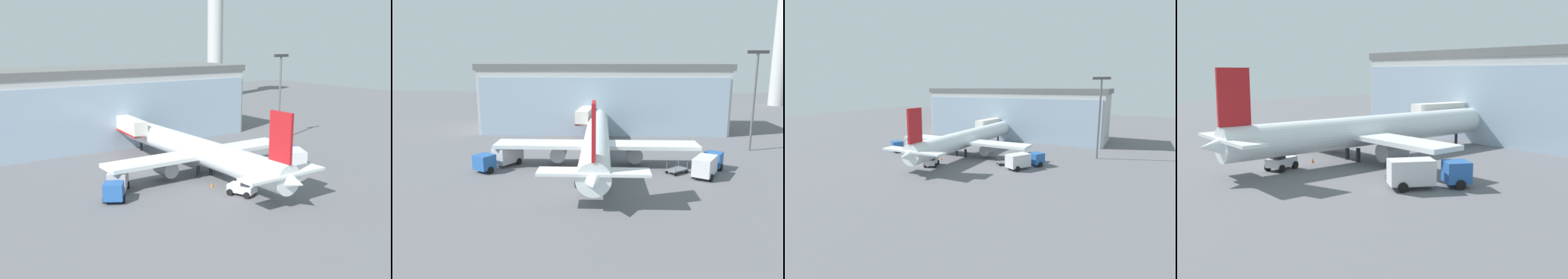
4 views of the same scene
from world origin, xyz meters
The scene contains 11 objects.
ground centered at (0.00, 0.00, 0.00)m, with size 240.00×240.00×0.00m, color slate.
terminal_building centered at (0.00, 34.08, 6.76)m, with size 48.97×15.42×13.52m.
jet_bridge centered at (-2.54, 26.02, 4.47)m, with size 3.35×14.78×5.84m.
apron_light_mast centered at (24.27, 17.32, 9.58)m, with size 3.20×0.40×15.81m.
airplane centered at (-0.08, 7.93, 3.30)m, with size 27.82×40.29×10.67m.
catering_truck centered at (-13.09, 5.29, 1.47)m, with size 5.60×7.41×2.65m.
fuel_truck centered at (14.33, 3.64, 1.47)m, with size 5.35×7.48×2.65m.
baggage_cart centered at (10.55, 4.02, 0.50)m, with size 3.17×3.04×1.50m.
pushback_tug centered at (-0.57, -3.10, 0.97)m, with size 3.21×3.66×2.30m.
safety_cone_nose centered at (-1.86, 1.49, 0.28)m, with size 0.36×0.36×0.55m, color orange.
safety_cone_wingtip centered at (12.76, 4.82, 0.28)m, with size 0.36×0.36×0.55m, color orange.
Camera 2 is at (2.18, -44.06, 14.86)m, focal length 35.00 mm.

